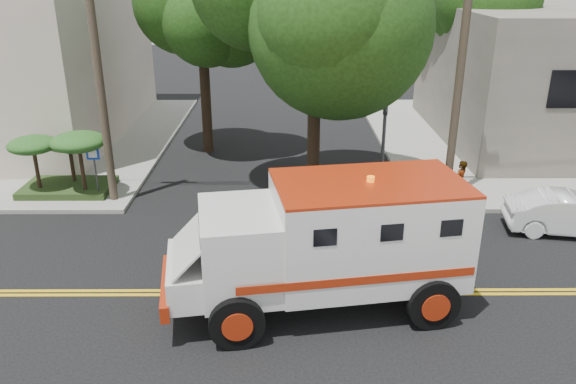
{
  "coord_description": "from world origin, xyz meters",
  "views": [
    {
      "loc": [
        0.51,
        -12.47,
        7.81
      ],
      "look_at": [
        0.58,
        3.0,
        1.6
      ],
      "focal_mm": 35.0,
      "sensor_mm": 36.0,
      "label": 1
    }
  ],
  "objects_px": {
    "pedestrian_a": "(460,183)",
    "pedestrian_b": "(510,149)",
    "parked_sedan": "(571,214)",
    "armored_truck": "(330,239)"
  },
  "relations": [
    {
      "from": "parked_sedan",
      "to": "pedestrian_a",
      "type": "height_order",
      "value": "pedestrian_a"
    },
    {
      "from": "pedestrian_a",
      "to": "pedestrian_b",
      "type": "distance_m",
      "value": 4.3
    },
    {
      "from": "pedestrian_a",
      "to": "pedestrian_b",
      "type": "relative_size",
      "value": 0.81
    },
    {
      "from": "parked_sedan",
      "to": "pedestrian_b",
      "type": "xyz_separation_m",
      "value": [
        -0.03,
        5.19,
        0.48
      ]
    },
    {
      "from": "pedestrian_a",
      "to": "pedestrian_b",
      "type": "xyz_separation_m",
      "value": [
        2.9,
        3.17,
        0.18
      ]
    },
    {
      "from": "pedestrian_a",
      "to": "armored_truck",
      "type": "bearing_deg",
      "value": 6.2
    },
    {
      "from": "parked_sedan",
      "to": "pedestrian_b",
      "type": "bearing_deg",
      "value": 9.37
    },
    {
      "from": "armored_truck",
      "to": "pedestrian_b",
      "type": "distance_m",
      "value": 12.13
    },
    {
      "from": "pedestrian_b",
      "to": "parked_sedan",
      "type": "bearing_deg",
      "value": 85.65
    },
    {
      "from": "armored_truck",
      "to": "parked_sedan",
      "type": "relative_size",
      "value": 1.9
    }
  ]
}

